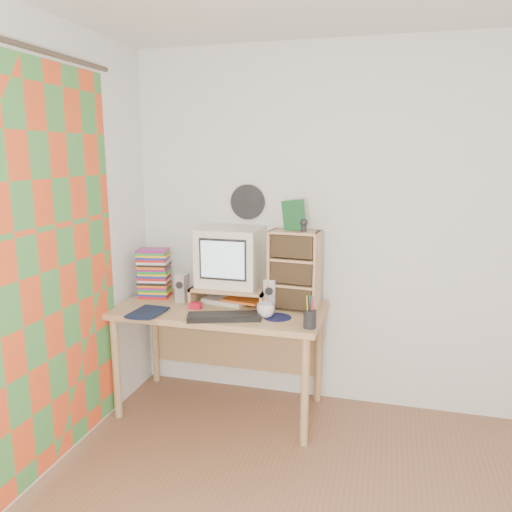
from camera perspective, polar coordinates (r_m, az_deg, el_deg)
The scene contains 19 objects.
back_wall at distance 3.47m, azimuth 14.08°, elevation 2.69°, with size 3.50×3.50×0.00m, color white.
curtain at distance 2.86m, azimuth -23.47°, elevation -1.87°, with size 2.20×2.20×0.00m, color #E74C20.
wall_disc at distance 3.57m, azimuth -0.96°, elevation 6.19°, with size 0.25×0.25×0.02m, color black.
desk at distance 3.50m, azimuth -3.81°, elevation -7.61°, with size 1.40×0.70×0.75m.
monitor_riser at distance 3.45m, azimuth -2.87°, elevation -3.91°, with size 0.52×0.30×0.12m.
crt_monitor at distance 3.45m, azimuth -2.96°, elevation -0.07°, with size 0.42×0.42×0.40m, color silver.
speaker_left at distance 3.53m, azimuth -8.49°, elevation -3.62°, with size 0.07×0.07×0.20m, color silver.
speaker_right at distance 3.32m, azimuth 1.67°, elevation -4.37°, with size 0.08×0.08×0.21m, color silver.
keyboard at distance 3.16m, azimuth -3.68°, elevation -6.94°, with size 0.46×0.15×0.03m, color black.
dvd_stack at distance 3.67m, azimuth -11.58°, elevation -2.29°, with size 0.21×0.15×0.30m, color brown, non-canonical shape.
cd_rack at distance 3.29m, azimuth 4.39°, elevation -1.66°, with size 0.32×0.17×0.53m, color tan.
mug at distance 3.18m, azimuth 1.10°, elevation -6.22°, with size 0.11×0.11×0.09m, color silver.
diary at distance 3.36m, azimuth -13.70°, elevation -5.94°, with size 0.23×0.17×0.05m, color #0E1934.
mousepad at distance 3.18m, azimuth 2.47°, elevation -7.01°, with size 0.18×0.18×0.00m, color #111038.
pen_cup at distance 2.99m, azimuth 6.17°, elevation -6.79°, with size 0.08×0.08×0.15m, color black, non-canonical shape.
papers at distance 3.50m, azimuth -2.48°, elevation -4.97°, with size 0.30×0.22×0.04m, color beige, non-canonical shape.
red_box at distance 3.38m, azimuth -6.93°, elevation -5.66°, with size 0.08×0.05×0.04m, color red.
game_box at distance 3.25m, azimuth 4.35°, elevation 4.67°, with size 0.15×0.03×0.20m, color #19582C.
webcam at distance 3.20m, azimuth 5.51°, elevation 3.54°, with size 0.05×0.05×0.09m, color black, non-canonical shape.
Camera 1 is at (0.05, -1.68, 1.77)m, focal length 35.00 mm.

